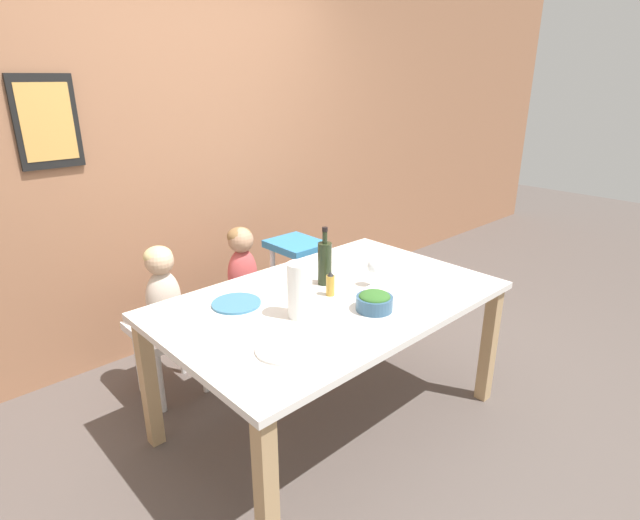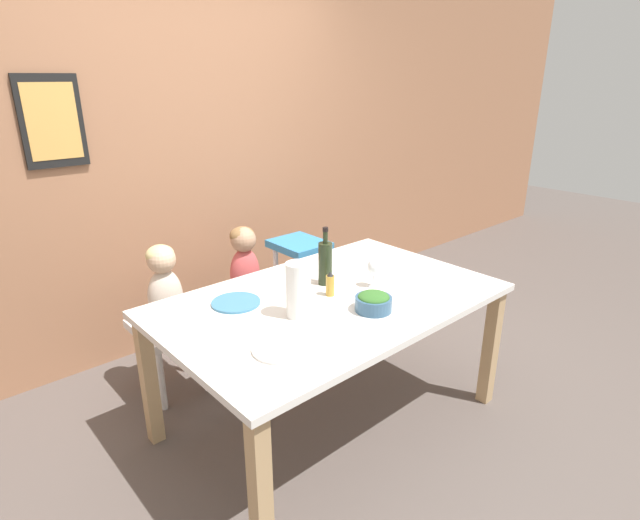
# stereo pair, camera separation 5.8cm
# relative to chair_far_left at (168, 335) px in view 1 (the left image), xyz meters

# --- Properties ---
(ground_plane) EXTENTS (14.00, 14.00, 0.00)m
(ground_plane) POSITION_rel_chair_far_left_xyz_m (0.52, -0.84, -0.38)
(ground_plane) COLOR #564C47
(wall_back) EXTENTS (10.00, 0.09, 2.70)m
(wall_back) POSITION_rel_chair_far_left_xyz_m (0.51, 0.61, 0.97)
(wall_back) COLOR #9E6B4C
(wall_back) RESTS_ON ground_plane
(dining_table) EXTENTS (1.73, 1.09, 0.75)m
(dining_table) POSITION_rel_chair_far_left_xyz_m (0.52, -0.84, 0.29)
(dining_table) COLOR white
(dining_table) RESTS_ON ground_plane
(chair_far_left) EXTENTS (0.38, 0.44, 0.45)m
(chair_far_left) POSITION_rel_chair_far_left_xyz_m (0.00, 0.00, 0.00)
(chair_far_left) COLOR silver
(chair_far_left) RESTS_ON ground_plane
(chair_far_center) EXTENTS (0.38, 0.44, 0.45)m
(chair_far_center) POSITION_rel_chair_far_left_xyz_m (0.55, 0.00, 0.00)
(chair_far_center) COLOR silver
(chair_far_center) RESTS_ON ground_plane
(chair_right_highchair) EXTENTS (0.32, 0.37, 0.74)m
(chair_right_highchair) POSITION_rel_chair_far_left_xyz_m (1.00, 0.00, 0.19)
(chair_right_highchair) COLOR silver
(chair_right_highchair) RESTS_ON ground_plane
(person_child_left) EXTENTS (0.20, 0.17, 0.48)m
(person_child_left) POSITION_rel_chair_far_left_xyz_m (-0.00, 0.00, 0.34)
(person_child_left) COLOR beige
(person_child_left) RESTS_ON chair_far_left
(person_child_center) EXTENTS (0.20, 0.17, 0.48)m
(person_child_center) POSITION_rel_chair_far_left_xyz_m (0.55, 0.00, 0.34)
(person_child_center) COLOR #C64C4C
(person_child_center) RESTS_ON chair_far_center
(wine_bottle) EXTENTS (0.08, 0.08, 0.32)m
(wine_bottle) POSITION_rel_chair_far_left_xyz_m (0.61, -0.70, 0.49)
(wine_bottle) COLOR #232D19
(wine_bottle) RESTS_ON dining_table
(paper_towel_roll) EXTENTS (0.12, 0.12, 0.27)m
(paper_towel_roll) POSITION_rel_chair_far_left_xyz_m (0.26, -0.90, 0.50)
(paper_towel_roll) COLOR white
(paper_towel_roll) RESTS_ON dining_table
(wine_glass_near) EXTENTS (0.07, 0.07, 0.15)m
(wine_glass_near) POSITION_rel_chair_far_left_xyz_m (0.78, -0.90, 0.48)
(wine_glass_near) COLOR white
(wine_glass_near) RESTS_ON dining_table
(salad_bowl_large) EXTENTS (0.18, 0.18, 0.09)m
(salad_bowl_large) POSITION_rel_chair_far_left_xyz_m (0.56, -1.10, 0.42)
(salad_bowl_large) COLOR #335675
(salad_bowl_large) RESTS_ON dining_table
(dinner_plate_front_left) EXTENTS (0.24, 0.24, 0.01)m
(dinner_plate_front_left) POSITION_rel_chair_far_left_xyz_m (0.00, -1.10, 0.37)
(dinner_plate_front_left) COLOR silver
(dinner_plate_front_left) RESTS_ON dining_table
(dinner_plate_back_left) EXTENTS (0.24, 0.24, 0.01)m
(dinner_plate_back_left) POSITION_rel_chair_far_left_xyz_m (0.11, -0.59, 0.37)
(dinner_plate_back_left) COLOR teal
(dinner_plate_back_left) RESTS_ON dining_table
(condiment_bottle_hot_sauce) EXTENTS (0.04, 0.04, 0.13)m
(condiment_bottle_hot_sauce) POSITION_rel_chair_far_left_xyz_m (0.53, -0.83, 0.43)
(condiment_bottle_hot_sauce) COLOR #BC8E33
(condiment_bottle_hot_sauce) RESTS_ON dining_table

